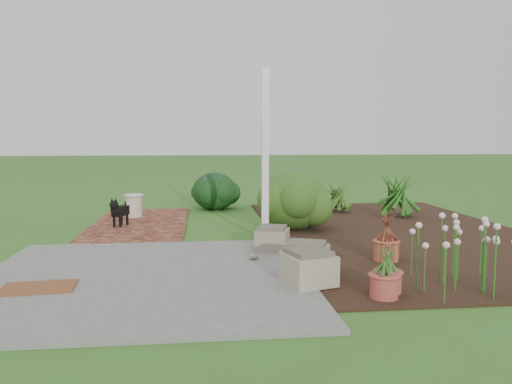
{
  "coord_description": "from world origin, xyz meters",
  "views": [
    {
      "loc": [
        -0.63,
        -7.08,
        1.5
      ],
      "look_at": [
        0.2,
        0.4,
        0.7
      ],
      "focal_mm": 35.0,
      "sensor_mm": 36.0,
      "label": 1
    }
  ],
  "objects": [
    {
      "name": "ground",
      "position": [
        0.0,
        0.0,
        0.0
      ],
      "size": [
        80.0,
        80.0,
        0.0
      ],
      "primitive_type": "plane",
      "color": "#3D6921",
      "rests_on": "ground"
    },
    {
      "name": "concrete_patio",
      "position": [
        -1.25,
        -1.75,
        0.02
      ],
      "size": [
        3.5,
        3.5,
        0.04
      ],
      "primitive_type": "cube",
      "color": "slate",
      "rests_on": "ground"
    },
    {
      "name": "brick_path",
      "position": [
        -1.7,
        1.75,
        0.02
      ],
      "size": [
        1.6,
        3.5,
        0.04
      ],
      "primitive_type": "cube",
      "color": "maroon",
      "rests_on": "ground"
    },
    {
      "name": "garden_bed",
      "position": [
        2.5,
        0.5,
        0.01
      ],
      "size": [
        4.0,
        7.0,
        0.03
      ],
      "primitive_type": "cube",
      "color": "black",
      "rests_on": "ground"
    },
    {
      "name": "veranda_post",
      "position": [
        0.3,
        0.1,
        1.25
      ],
      "size": [
        0.1,
        0.1,
        2.5
      ],
      "primitive_type": "cube",
      "color": "white",
      "rests_on": "ground"
    },
    {
      "name": "stone_trough_near",
      "position": [
        0.44,
        -2.25,
        0.19
      ],
      "size": [
        0.57,
        0.57,
        0.3
      ],
      "primitive_type": "cube",
      "rotation": [
        0.0,
        0.0,
        0.3
      ],
      "color": "gray",
      "rests_on": "concrete_patio"
    },
    {
      "name": "stone_trough_mid",
      "position": [
        0.48,
        -1.93,
        0.19
      ],
      "size": [
        0.6,
        0.6,
        0.31
      ],
      "primitive_type": "cube",
      "rotation": [
        0.0,
        0.0,
        -0.38
      ],
      "color": "#756B5A",
      "rests_on": "concrete_patio"
    },
    {
      "name": "stone_trough_far",
      "position": [
        0.3,
        -0.64,
        0.18
      ],
      "size": [
        0.51,
        0.51,
        0.27
      ],
      "primitive_type": "cube",
      "rotation": [
        0.0,
        0.0,
        -0.32
      ],
      "color": "#7F6E5E",
      "rests_on": "concrete_patio"
    },
    {
      "name": "coir_doormat",
      "position": [
        -2.23,
        -2.11,
        0.05
      ],
      "size": [
        0.73,
        0.51,
        0.02
      ],
      "primitive_type": "cube",
      "rotation": [
        0.0,
        0.0,
        0.1
      ],
      "color": "brown",
      "rests_on": "concrete_patio"
    },
    {
      "name": "black_dog",
      "position": [
        -2.0,
        1.39,
        0.31
      ],
      "size": [
        0.27,
        0.51,
        0.46
      ],
      "rotation": [
        0.0,
        0.0,
        -0.33
      ],
      "color": "black",
      "rests_on": "brick_path"
    },
    {
      "name": "cream_ceramic_urn",
      "position": [
        -1.89,
        2.42,
        0.25
      ],
      "size": [
        0.34,
        0.34,
        0.41
      ],
      "primitive_type": "cylinder",
      "rotation": [
        0.0,
        0.0,
        0.1
      ],
      "color": "beige",
      "rests_on": "brick_path"
    },
    {
      "name": "evergreen_shrub",
      "position": [
        0.89,
        0.99,
        0.52
      ],
      "size": [
        1.32,
        1.32,
        0.97
      ],
      "primitive_type": "ellipsoid",
      "rotation": [
        0.0,
        0.0,
        -0.17
      ],
      "color": "#13370E",
      "rests_on": "garden_bed"
    },
    {
      "name": "agapanthus_clump_back",
      "position": [
        3.08,
        1.98,
        0.54
      ],
      "size": [
        1.19,
        1.19,
        1.02
      ],
      "primitive_type": null,
      "rotation": [
        0.0,
        0.0,
        0.05
      ],
      "color": "#18410D",
      "rests_on": "garden_bed"
    },
    {
      "name": "agapanthus_clump_front",
      "position": [
        2.13,
        2.73,
        0.39
      ],
      "size": [
        0.9,
        0.9,
        0.73
      ],
      "primitive_type": null,
      "rotation": [
        0.0,
        0.0,
        -0.11
      ],
      "color": "#13360C",
      "rests_on": "garden_bed"
    },
    {
      "name": "pink_flower_patch",
      "position": [
        1.92,
        -2.53,
        0.4
      ],
      "size": [
        1.49,
        1.49,
        0.73
      ],
      "primitive_type": null,
      "rotation": [
        0.0,
        0.0,
        0.39
      ],
      "color": "#113D0F",
      "rests_on": "garden_bed"
    },
    {
      "name": "terracotta_pot_bronze",
      "position": [
        1.6,
        -1.34,
        0.15
      ],
      "size": [
        0.35,
        0.35,
        0.25
      ],
      "primitive_type": "cylinder",
      "rotation": [
        0.0,
        0.0,
        0.16
      ],
      "color": "#A65638",
      "rests_on": "garden_bed"
    },
    {
      "name": "terracotta_pot_small_left",
      "position": [
        1.15,
        -2.57,
        0.14
      ],
      "size": [
        0.32,
        0.32,
        0.21
      ],
      "primitive_type": "cylinder",
      "rotation": [
        0.0,
        0.0,
        0.31
      ],
      "color": "#B1503C",
      "rests_on": "garden_bed"
    },
    {
      "name": "terracotta_pot_small_right",
      "position": [
        1.05,
        -2.72,
        0.14
      ],
      "size": [
        0.27,
        0.27,
        0.22
      ],
      "primitive_type": "cylinder",
      "rotation": [
        0.0,
        0.0,
        -0.01
      ],
      "color": "#B0463B",
      "rests_on": "garden_bed"
    },
    {
      "name": "purple_flowering_bush",
      "position": [
        -0.34,
        3.58,
        0.41
      ],
      "size": [
        1.13,
        1.13,
        0.81
      ],
      "primitive_type": "ellipsoid",
      "rotation": [
        0.0,
        0.0,
        0.2
      ],
      "color": "black",
      "rests_on": "ground"
    }
  ]
}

